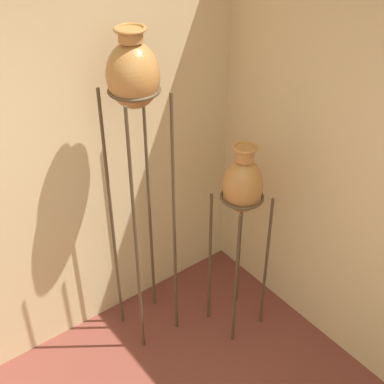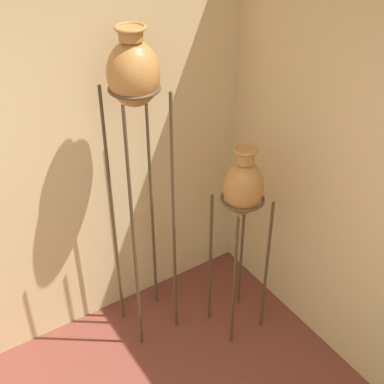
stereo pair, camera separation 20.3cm
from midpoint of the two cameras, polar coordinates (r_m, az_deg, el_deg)
vase_stand_tall at (r=2.93m, az=-4.18°, el=11.10°), size 0.30×0.30×2.16m
vase_stand_medium at (r=3.28m, az=7.22°, el=-0.04°), size 0.29×0.29×1.45m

